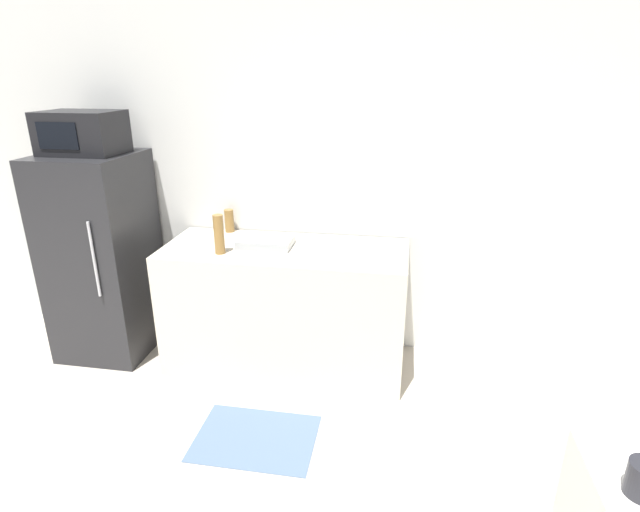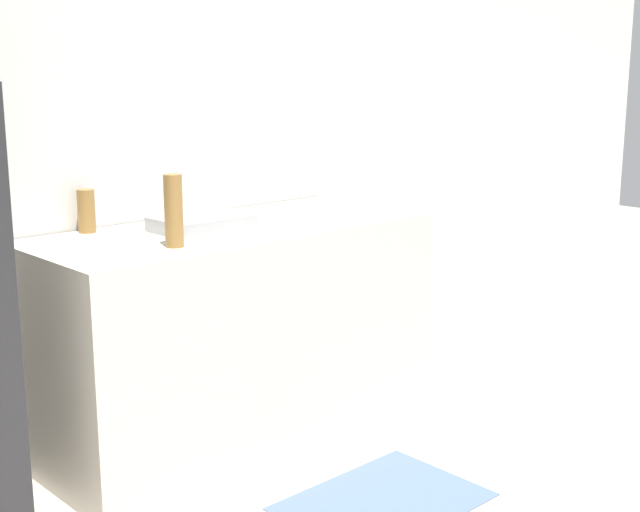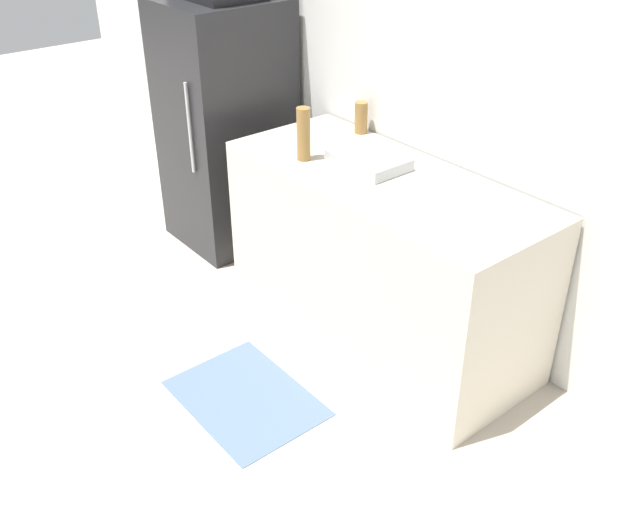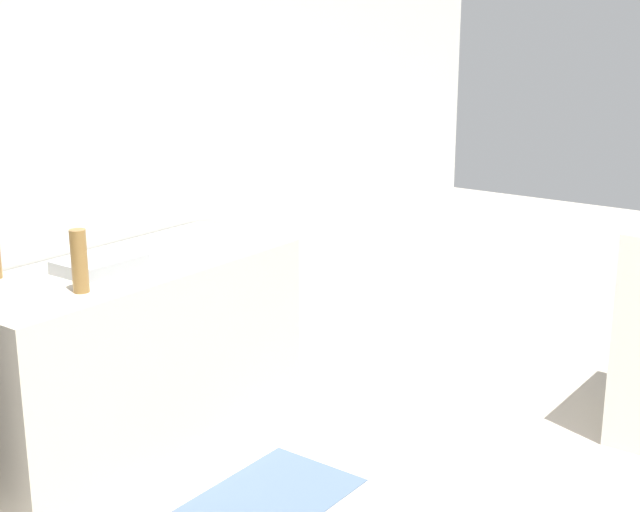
# 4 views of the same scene
# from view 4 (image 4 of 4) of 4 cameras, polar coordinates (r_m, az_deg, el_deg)

# --- Properties ---
(wall_back) EXTENTS (8.00, 0.06, 2.60)m
(wall_back) POSITION_cam_4_polar(r_m,az_deg,el_deg) (4.46, -16.73, 4.82)
(wall_back) COLOR silver
(wall_back) RESTS_ON ground_plane
(counter) EXTENTS (1.72, 0.71, 0.92)m
(counter) POSITION_cam_4_polar(r_m,az_deg,el_deg) (4.43, -11.92, -6.25)
(counter) COLOR beige
(counter) RESTS_ON ground_plane
(sink_basin) EXTENTS (0.38, 0.26, 0.06)m
(sink_basin) POSITION_cam_4_polar(r_m,az_deg,el_deg) (4.21, -13.92, -0.48)
(sink_basin) COLOR #9EA3A8
(sink_basin) RESTS_ON counter
(bottle_tall) EXTENTS (0.07, 0.07, 0.27)m
(bottle_tall) POSITION_cam_4_polar(r_m,az_deg,el_deg) (3.87, -15.15, -0.32)
(bottle_tall) COLOR olive
(bottle_tall) RESTS_ON counter
(kitchen_rug) EXTENTS (0.72, 0.53, 0.01)m
(kitchen_rug) POSITION_cam_4_polar(r_m,az_deg,el_deg) (4.08, -3.04, -15.03)
(kitchen_rug) COLOR slate
(kitchen_rug) RESTS_ON ground_plane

